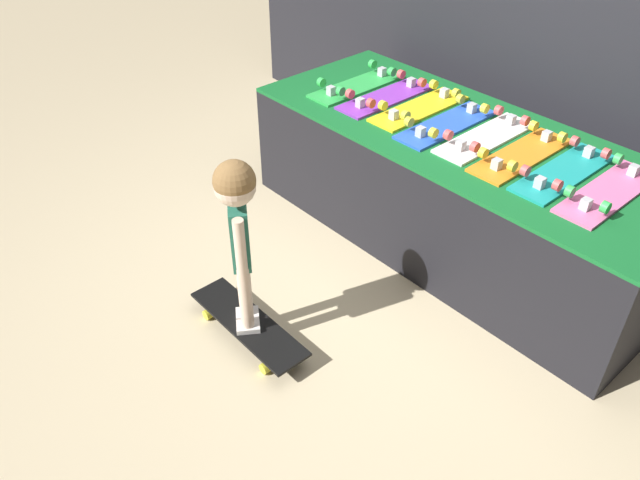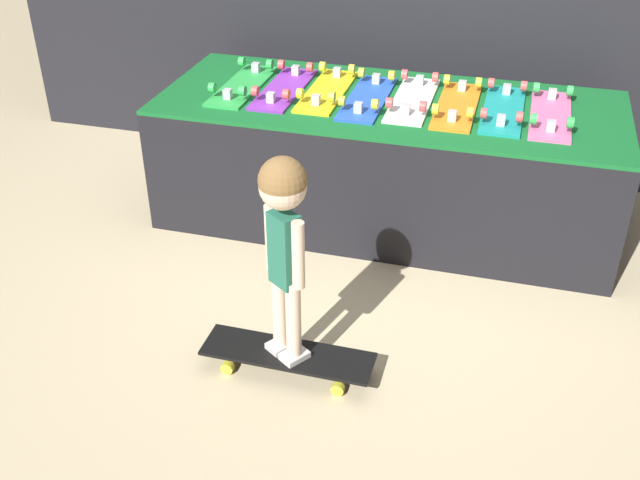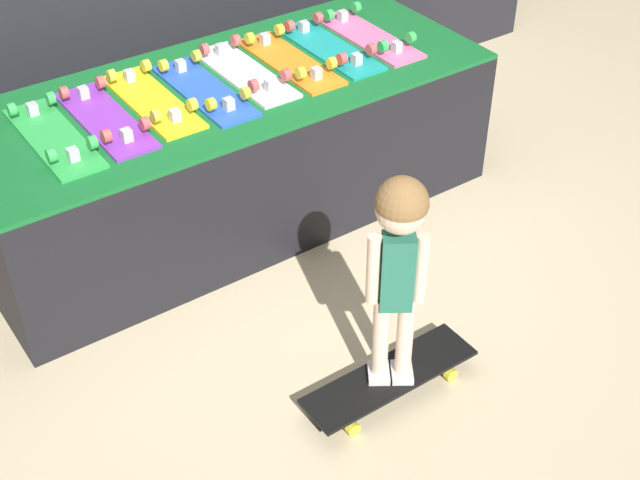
{
  "view_description": "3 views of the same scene",
  "coord_description": "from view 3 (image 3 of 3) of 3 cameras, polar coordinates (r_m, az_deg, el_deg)",
  "views": [
    {
      "loc": [
        1.71,
        -2.0,
        2.21
      ],
      "look_at": [
        -0.15,
        -0.35,
        0.33
      ],
      "focal_mm": 35.0,
      "sensor_mm": 36.0,
      "label": 1
    },
    {
      "loc": [
        0.63,
        -3.07,
        2.11
      ],
      "look_at": [
        -0.09,
        -0.46,
        0.42
      ],
      "focal_mm": 42.0,
      "sensor_mm": 36.0,
      "label": 2
    },
    {
      "loc": [
        -1.68,
        -2.6,
        2.54
      ],
      "look_at": [
        -0.11,
        -0.35,
        0.42
      ],
      "focal_mm": 50.0,
      "sensor_mm": 36.0,
      "label": 3
    }
  ],
  "objects": [
    {
      "name": "skateboard_green_on_rack",
      "position": [
        3.73,
        -16.72,
        6.42
      ],
      "size": [
        0.2,
        0.65,
        0.09
      ],
      "color": "green",
      "rests_on": "display_rack"
    },
    {
      "name": "skateboard_yellow_on_rack",
      "position": [
        3.9,
        -10.7,
        8.83
      ],
      "size": [
        0.2,
        0.65,
        0.09
      ],
      "color": "yellow",
      "rests_on": "display_rack"
    },
    {
      "name": "skateboard_on_floor",
      "position": [
        3.4,
        4.49,
        -8.8
      ],
      "size": [
        0.71,
        0.2,
        0.09
      ],
      "color": "black",
      "rests_on": "ground_plane"
    },
    {
      "name": "skateboard_pink_on_rack",
      "position": [
        4.41,
        3.13,
        12.97
      ],
      "size": [
        0.2,
        0.65,
        0.09
      ],
      "color": "pink",
      "rests_on": "display_rack"
    },
    {
      "name": "display_rack",
      "position": [
        4.18,
        -5.76,
        5.79
      ],
      "size": [
        2.39,
        0.96,
        0.68
      ],
      "color": "black",
      "rests_on": "ground_plane"
    },
    {
      "name": "child",
      "position": [
        2.98,
        5.08,
        -0.37
      ],
      "size": [
        0.2,
        0.18,
        0.88
      ],
      "rotation": [
        0.0,
        0.0,
        -0.59
      ],
      "color": "silver",
      "rests_on": "skateboard_on_floor"
    },
    {
      "name": "skateboard_teal_on_rack",
      "position": [
        4.29,
        0.6,
        12.27
      ],
      "size": [
        0.2,
        0.65,
        0.09
      ],
      "color": "teal",
      "rests_on": "display_rack"
    },
    {
      "name": "skateboard_white_on_rack",
      "position": [
        4.07,
        -4.84,
        10.7
      ],
      "size": [
        0.2,
        0.65,
        0.09
      ],
      "color": "white",
      "rests_on": "display_rack"
    },
    {
      "name": "skateboard_orange_on_rack",
      "position": [
        4.17,
        -1.95,
        11.45
      ],
      "size": [
        0.2,
        0.65,
        0.09
      ],
      "color": "orange",
      "rests_on": "display_rack"
    },
    {
      "name": "skateboard_purple_on_rack",
      "position": [
        3.8,
        -13.6,
        7.61
      ],
      "size": [
        0.2,
        0.65,
        0.09
      ],
      "color": "purple",
      "rests_on": "display_rack"
    },
    {
      "name": "skateboard_blue_on_rack",
      "position": [
        3.95,
        -7.43,
        9.58
      ],
      "size": [
        0.2,
        0.65,
        0.09
      ],
      "color": "blue",
      "rests_on": "display_rack"
    },
    {
      "name": "ground_plane",
      "position": [
        4.0,
        -1.55,
        -1.68
      ],
      "size": [
        16.0,
        16.0,
        0.0
      ],
      "primitive_type": "plane",
      "color": "beige"
    }
  ]
}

